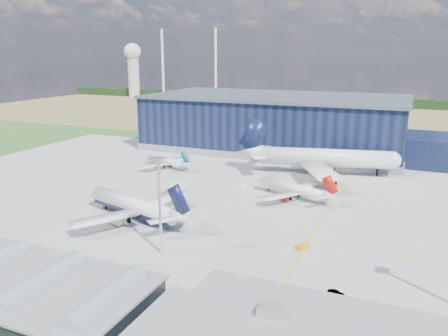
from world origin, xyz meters
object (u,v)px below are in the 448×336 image
at_px(gse_tug_b, 302,247).
at_px(gse_van_c, 270,305).
at_px(airliner_navy, 133,197).
at_px(gse_van_a, 178,186).
at_px(airliner_widebody, 325,148).
at_px(hangar, 281,125).
at_px(airliner_regional, 166,157).
at_px(gse_tug_c, 327,175).
at_px(gse_cart_a, 243,186).
at_px(light_mast_center, 159,190).
at_px(car_b, 336,293).
at_px(car_a, 142,294).
at_px(airliner_red, 293,183).
at_px(gse_tug_a, 18,258).

height_order(gse_tug_b, gse_van_c, gse_van_c).
relative_size(airliner_navy, gse_van_a, 7.19).
xyz_separation_m(airliner_widebody, gse_van_a, (-42.65, -39.46, -9.03)).
xyz_separation_m(hangar, airliner_regional, (-32.84, -54.80, -7.34)).
bearing_deg(gse_tug_c, airliner_navy, -143.75).
relative_size(gse_van_a, gse_cart_a, 2.05).
distance_m(light_mast_center, airliner_navy, 26.00).
bearing_deg(gse_van_a, car_b, -130.22).
xyz_separation_m(gse_tug_c, car_a, (-17.12, -100.64, -0.04)).
height_order(airliner_regional, gse_van_c, airliner_regional).
xyz_separation_m(airliner_navy, airliner_regional, (-21.41, 54.11, -2.40)).
height_order(hangar, gse_van_c, hangar).
bearing_deg(gse_tug_b, gse_van_c, -51.78).
xyz_separation_m(airliner_widebody, gse_tug_b, (8.18, -70.12, -9.68)).
distance_m(airliner_regional, gse_tug_c, 64.95).
bearing_deg(car_a, light_mast_center, 2.69).
bearing_deg(car_b, airliner_red, 28.57).
bearing_deg(car_b, gse_van_a, 57.70).
height_order(gse_tug_b, gse_tug_c, gse_tug_c).
bearing_deg(gse_van_c, airliner_widebody, 24.91).
height_order(airliner_navy, gse_tug_a, airliner_navy).
height_order(airliner_widebody, car_a, airliner_widebody).
height_order(airliner_navy, gse_van_a, airliner_navy).
distance_m(gse_tug_a, car_b, 69.72).
bearing_deg(gse_tug_b, gse_tug_a, -114.88).
bearing_deg(hangar, gse_tug_a, -98.34).
relative_size(car_a, car_b, 1.16).
height_order(light_mast_center, airliner_widebody, light_mast_center).
relative_size(airliner_regional, gse_van_a, 4.60).
bearing_deg(airliner_regional, gse_cart_a, 178.41).
bearing_deg(light_mast_center, airliner_navy, 139.53).
xyz_separation_m(airliner_red, car_a, (-11.31, -70.00, -4.35)).
bearing_deg(airliner_regional, gse_tug_c, -150.34).
distance_m(airliner_navy, airliner_regional, 58.24).
bearing_deg(car_a, airliner_regional, 10.83).
distance_m(airliner_navy, gse_tug_a, 33.72).
distance_m(airliner_regional, gse_van_c, 108.73).
distance_m(gse_van_c, car_a, 24.67).
relative_size(airliner_navy, gse_cart_a, 14.72).
bearing_deg(gse_van_c, hangar, 35.13).
xyz_separation_m(airliner_regional, gse_tug_c, (63.60, 12.64, -3.58)).
height_order(gse_tug_b, car_b, gse_tug_b).
relative_size(hangar, light_mast_center, 6.30).
bearing_deg(airliner_red, light_mast_center, 91.43).
height_order(airliner_navy, gse_van_c, airliner_navy).
bearing_deg(gse_tug_a, gse_cart_a, 77.48).
relative_size(airliner_navy, gse_tug_c, 12.89).
bearing_deg(light_mast_center, gse_van_a, 114.64).
xyz_separation_m(hangar, gse_van_a, (-13.70, -79.27, -10.37)).
relative_size(gse_van_a, gse_tug_c, 1.79).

